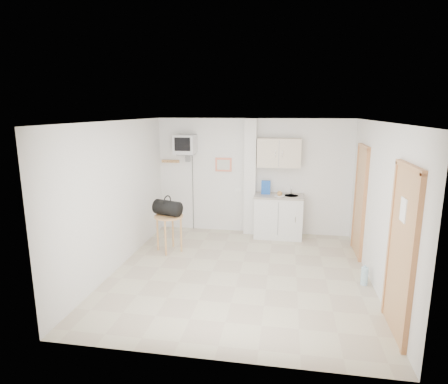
% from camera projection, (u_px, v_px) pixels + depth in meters
% --- Properties ---
extents(ground, '(4.50, 4.50, 0.00)m').
position_uv_depth(ground, '(240.00, 273.00, 6.25)').
color(ground, beige).
rests_on(ground, ground).
extents(room_envelope, '(4.24, 4.54, 2.55)m').
position_uv_depth(room_envelope, '(256.00, 183.00, 5.97)').
color(room_envelope, white).
rests_on(room_envelope, ground).
extents(kitchenette, '(1.03, 0.58, 2.10)m').
position_uv_depth(kitchenette, '(279.00, 200.00, 7.92)').
color(kitchenette, silver).
rests_on(kitchenette, ground).
extents(crt_television, '(0.44, 0.45, 2.15)m').
position_uv_depth(crt_television, '(185.00, 145.00, 8.02)').
color(crt_television, slate).
rests_on(crt_television, ground).
extents(round_table, '(0.55, 0.55, 0.71)m').
position_uv_depth(round_table, '(169.00, 221.00, 7.12)').
color(round_table, tan).
rests_on(round_table, ground).
extents(duffel_bag, '(0.59, 0.45, 0.39)m').
position_uv_depth(duffel_bag, '(168.00, 208.00, 7.09)').
color(duffel_bag, black).
rests_on(duffel_bag, round_table).
extents(water_bottle, '(0.11, 0.11, 0.32)m').
position_uv_depth(water_bottle, '(364.00, 276.00, 5.82)').
color(water_bottle, '#A0C6D6').
rests_on(water_bottle, ground).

